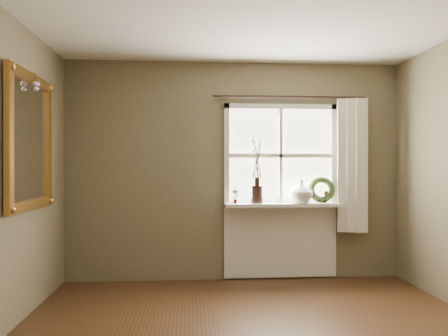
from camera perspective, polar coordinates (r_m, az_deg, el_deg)
wall_back at (r=5.28m, az=1.36°, el=-0.36°), size 4.00×0.10×2.60m
window_frame at (r=5.29m, az=7.38°, el=1.59°), size 1.36×0.06×1.24m
window_sill at (r=5.20m, az=7.62°, el=-4.78°), size 1.36×0.26×0.04m
window_apron at (r=5.36m, az=7.37°, el=-9.37°), size 1.36×0.04×0.88m
dark_jug at (r=5.14m, az=4.34°, el=-3.45°), size 0.17×0.17×0.21m
cream_vase at (r=5.24m, az=10.06°, el=-3.01°), size 0.35×0.35×0.28m
wreath at (r=5.35m, az=12.61°, el=-3.14°), size 0.33×0.19×0.33m
potted_plant_left at (r=5.11m, az=1.45°, el=-3.68°), size 0.10×0.07×0.17m
potted_plant_right at (r=5.33m, az=13.07°, el=-3.66°), size 0.10×0.09×0.15m
curtain at (r=5.43m, az=16.30°, el=0.33°), size 0.36×0.12×1.59m
curtain_rod at (r=5.32m, az=8.58°, el=9.16°), size 1.84×0.03×0.03m
gilt_mirror at (r=4.29m, az=-24.00°, el=3.24°), size 0.10×1.03×1.22m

